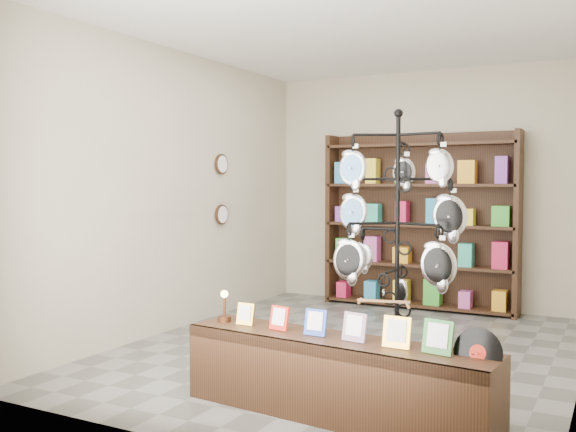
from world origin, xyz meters
name	(u,v)px	position (x,y,z in m)	size (l,w,h in m)	color
ground	(349,350)	(0.00, 0.00, 0.00)	(5.00, 5.00, 0.00)	slate
room_envelope	(350,154)	(0.00, 0.00, 1.85)	(5.00, 5.00, 5.00)	#BCB198
display_tree	(397,224)	(0.67, -0.63, 1.25)	(1.11, 1.03, 2.17)	black
front_shelf	(335,377)	(0.58, -1.67, 0.27)	(2.22, 0.66, 0.78)	black
back_shelving	(419,227)	(0.00, 2.30, 1.03)	(2.42, 0.36, 2.20)	black
wall_clocks	(222,189)	(-1.97, 0.80, 1.50)	(0.03, 0.24, 0.84)	black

